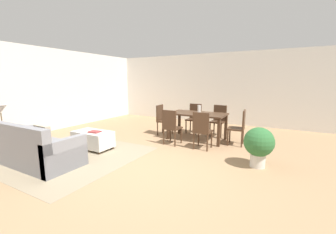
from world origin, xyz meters
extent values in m
plane|color=#9E7A56|center=(0.00, 0.00, 0.00)|extent=(10.80, 10.80, 0.00)
cube|color=silver|center=(0.00, 5.00, 1.35)|extent=(9.00, 0.12, 2.70)
cube|color=silver|center=(-4.50, 0.50, 1.35)|extent=(0.12, 11.00, 2.70)
cube|color=gray|center=(-1.84, -0.35, 0.00)|extent=(3.00, 2.80, 0.01)
cube|color=gray|center=(-1.98, -0.94, 0.21)|extent=(1.90, 0.88, 0.42)
cube|color=gray|center=(-1.98, -1.30, 0.64)|extent=(1.90, 0.16, 0.44)
cube|color=gray|center=(-2.86, -0.94, 0.31)|extent=(0.14, 0.88, 0.62)
cube|color=gray|center=(-1.10, -0.94, 0.31)|extent=(0.14, 0.88, 0.62)
cube|color=slate|center=(-2.34, -1.06, 0.58)|extent=(0.33, 0.12, 0.33)
cube|color=tan|center=(-1.61, -1.02, 0.62)|extent=(0.41, 0.12, 0.41)
cube|color=silver|center=(-1.70, 0.24, 0.25)|extent=(0.96, 0.54, 0.38)
cylinder|color=#422B1C|center=(-2.13, 0.46, 0.03)|extent=(0.05, 0.05, 0.06)
cylinder|color=#422B1C|center=(-1.27, 0.46, 0.03)|extent=(0.05, 0.05, 0.06)
cylinder|color=#422B1C|center=(-2.13, 0.02, 0.03)|extent=(0.05, 0.05, 0.06)
cylinder|color=#422B1C|center=(-1.27, 0.02, 0.03)|extent=(0.05, 0.05, 0.06)
cube|color=brown|center=(-3.23, -0.96, 0.58)|extent=(0.40, 0.40, 0.03)
cylinder|color=brown|center=(-3.40, -0.79, 0.28)|extent=(0.04, 0.04, 0.56)
cylinder|color=brown|center=(-3.06, -0.79, 0.28)|extent=(0.04, 0.04, 0.56)
cylinder|color=brown|center=(-3.06, -1.13, 0.28)|extent=(0.04, 0.04, 0.56)
cylinder|color=brown|center=(-3.23, -0.96, 0.61)|extent=(0.16, 0.16, 0.02)
cylinder|color=brown|center=(-3.23, -0.96, 0.78)|extent=(0.02, 0.02, 0.32)
cone|color=silver|center=(-3.23, -0.96, 1.03)|extent=(0.26, 0.26, 0.18)
cube|color=#422B1C|center=(0.21, 2.26, 0.74)|extent=(1.57, 0.86, 0.04)
cube|color=#422B1C|center=(-0.52, 2.63, 0.36)|extent=(0.07, 0.07, 0.72)
cube|color=#422B1C|center=(0.94, 2.63, 0.36)|extent=(0.07, 0.07, 0.72)
cube|color=#422B1C|center=(-0.52, 1.90, 0.36)|extent=(0.07, 0.07, 0.72)
cube|color=#422B1C|center=(0.94, 1.90, 0.36)|extent=(0.07, 0.07, 0.72)
cube|color=#422B1C|center=(-0.19, 1.54, 0.43)|extent=(0.42, 0.42, 0.04)
cube|color=#422B1C|center=(-0.20, 1.36, 0.69)|extent=(0.40, 0.06, 0.47)
cylinder|color=#422B1C|center=(-0.35, 1.72, 0.21)|extent=(0.04, 0.04, 0.41)
cylinder|color=#422B1C|center=(-0.01, 1.71, 0.21)|extent=(0.04, 0.04, 0.41)
cylinder|color=#422B1C|center=(-0.37, 1.38, 0.21)|extent=(0.04, 0.04, 0.41)
cylinder|color=#422B1C|center=(-0.03, 1.37, 0.21)|extent=(0.04, 0.04, 0.41)
cube|color=#422B1C|center=(0.64, 1.56, 0.43)|extent=(0.41, 0.41, 0.04)
cube|color=#422B1C|center=(0.64, 1.38, 0.69)|extent=(0.40, 0.05, 0.47)
cylinder|color=#422B1C|center=(0.47, 1.73, 0.21)|extent=(0.04, 0.04, 0.41)
cylinder|color=#422B1C|center=(0.81, 1.73, 0.21)|extent=(0.04, 0.04, 0.41)
cylinder|color=#422B1C|center=(0.47, 1.39, 0.21)|extent=(0.04, 0.04, 0.41)
cylinder|color=#422B1C|center=(0.81, 1.39, 0.21)|extent=(0.04, 0.04, 0.41)
cube|color=#422B1C|center=(-0.18, 2.93, 0.43)|extent=(0.41, 0.41, 0.04)
cube|color=#422B1C|center=(-0.17, 3.11, 0.69)|extent=(0.40, 0.05, 0.47)
cylinder|color=#422B1C|center=(-0.01, 2.76, 0.21)|extent=(0.04, 0.04, 0.41)
cylinder|color=#422B1C|center=(-0.35, 2.77, 0.21)|extent=(0.04, 0.04, 0.41)
cylinder|color=#422B1C|center=(0.00, 3.10, 0.21)|extent=(0.04, 0.04, 0.41)
cylinder|color=#422B1C|center=(-0.34, 3.11, 0.21)|extent=(0.04, 0.04, 0.41)
cube|color=#422B1C|center=(0.62, 2.93, 0.43)|extent=(0.43, 0.43, 0.04)
cube|color=#422B1C|center=(0.63, 3.11, 0.69)|extent=(0.40, 0.07, 0.47)
cylinder|color=#422B1C|center=(0.77, 2.75, 0.21)|extent=(0.04, 0.04, 0.41)
cylinder|color=#422B1C|center=(0.43, 2.78, 0.21)|extent=(0.04, 0.04, 0.41)
cylinder|color=#422B1C|center=(0.80, 3.09, 0.21)|extent=(0.04, 0.04, 0.41)
cylinder|color=#422B1C|center=(0.46, 3.11, 0.21)|extent=(0.04, 0.04, 0.41)
cube|color=#422B1C|center=(1.28, 2.26, 0.43)|extent=(0.43, 0.43, 0.04)
cube|color=#422B1C|center=(1.46, 2.27, 0.69)|extent=(0.07, 0.40, 0.47)
cylinder|color=#422B1C|center=(1.13, 2.07, 0.21)|extent=(0.04, 0.04, 0.41)
cylinder|color=#422B1C|center=(1.10, 2.41, 0.21)|extent=(0.04, 0.04, 0.41)
cylinder|color=#422B1C|center=(1.47, 2.10, 0.21)|extent=(0.04, 0.04, 0.41)
cylinder|color=#422B1C|center=(1.44, 2.44, 0.21)|extent=(0.04, 0.04, 0.41)
cube|color=#422B1C|center=(-0.84, 2.29, 0.43)|extent=(0.42, 0.42, 0.04)
cube|color=#422B1C|center=(-1.02, 2.28, 0.69)|extent=(0.06, 0.40, 0.47)
cylinder|color=#422B1C|center=(-0.68, 2.47, 0.21)|extent=(0.04, 0.04, 0.41)
cylinder|color=#422B1C|center=(-0.66, 2.13, 0.21)|extent=(0.04, 0.04, 0.41)
cylinder|color=#422B1C|center=(-1.02, 2.45, 0.21)|extent=(0.04, 0.04, 0.41)
cylinder|color=#422B1C|center=(-1.00, 2.11, 0.21)|extent=(0.04, 0.04, 0.41)
cylinder|color=silver|center=(0.27, 2.26, 0.87)|extent=(0.09, 0.09, 0.22)
cube|color=maroon|center=(-1.58, 0.19, 0.45)|extent=(0.28, 0.23, 0.03)
cylinder|color=beige|center=(1.96, 0.98, 0.13)|extent=(0.28, 0.28, 0.26)
sphere|color=#2D6633|center=(1.96, 0.98, 0.50)|extent=(0.56, 0.56, 0.56)
camera|label=1|loc=(2.33, -3.31, 1.66)|focal=22.85mm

